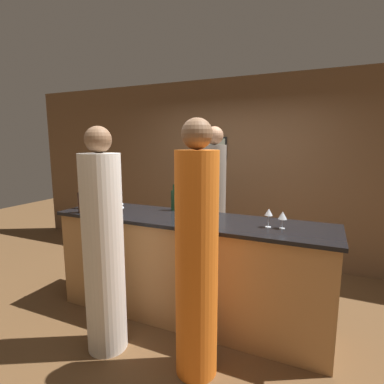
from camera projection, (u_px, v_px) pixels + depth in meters
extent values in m
plane|color=brown|center=(188.00, 315.00, 3.21)|extent=(14.00, 14.00, 0.00)
cube|color=brown|center=(238.00, 171.00, 4.66)|extent=(8.00, 0.06, 2.80)
cube|color=black|center=(213.00, 148.00, 4.72)|extent=(0.44, 0.02, 0.34)
cube|color=#B7C6B2|center=(213.00, 148.00, 4.71)|extent=(0.39, 0.00, 0.29)
cube|color=#B27F4C|center=(188.00, 269.00, 3.13)|extent=(2.80, 0.65, 1.04)
cube|color=black|center=(188.00, 219.00, 3.04)|extent=(2.86, 0.71, 0.04)
cylinder|color=gray|center=(213.00, 218.00, 3.75)|extent=(0.30, 0.30, 1.80)
sphere|color=#A37556|center=(214.00, 136.00, 3.58)|extent=(0.22, 0.22, 0.22)
cylinder|color=silver|center=(104.00, 255.00, 2.58)|extent=(0.35, 0.35, 1.74)
sphere|color=brown|center=(98.00, 140.00, 2.42)|extent=(0.22, 0.22, 0.22)
cylinder|color=orange|center=(197.00, 267.00, 2.29)|extent=(0.33, 0.33, 1.78)
sphere|color=brown|center=(197.00, 134.00, 2.13)|extent=(0.23, 0.23, 0.23)
cylinder|color=black|center=(82.00, 203.00, 3.24)|extent=(0.08, 0.08, 0.22)
cylinder|color=black|center=(81.00, 189.00, 3.22)|extent=(0.03, 0.03, 0.08)
cylinder|color=black|center=(84.00, 200.00, 3.46)|extent=(0.07, 0.07, 0.20)
cylinder|color=black|center=(83.00, 188.00, 3.44)|extent=(0.03, 0.03, 0.09)
cylinder|color=#19381E|center=(174.00, 200.00, 3.36)|extent=(0.07, 0.07, 0.23)
cylinder|color=#19381E|center=(174.00, 187.00, 3.34)|extent=(0.03, 0.03, 0.07)
cylinder|color=silver|center=(268.00, 227.00, 2.69)|extent=(0.05, 0.05, 0.00)
cylinder|color=silver|center=(268.00, 221.00, 2.69)|extent=(0.01, 0.01, 0.10)
cone|color=silver|center=(269.00, 212.00, 2.67)|extent=(0.07, 0.07, 0.06)
cylinder|color=silver|center=(120.00, 212.00, 3.29)|extent=(0.05, 0.05, 0.00)
cylinder|color=silver|center=(120.00, 208.00, 3.28)|extent=(0.01, 0.01, 0.08)
cone|color=silver|center=(120.00, 202.00, 3.27)|extent=(0.08, 0.08, 0.06)
cylinder|color=silver|center=(282.00, 228.00, 2.65)|extent=(0.05, 0.05, 0.00)
cylinder|color=silver|center=(282.00, 224.00, 2.64)|extent=(0.01, 0.01, 0.08)
cone|color=silver|center=(283.00, 215.00, 2.63)|extent=(0.08, 0.08, 0.07)
cylinder|color=silver|center=(189.00, 221.00, 2.90)|extent=(0.05, 0.05, 0.00)
cylinder|color=silver|center=(189.00, 216.00, 2.89)|extent=(0.01, 0.01, 0.09)
cone|color=silver|center=(189.00, 208.00, 2.87)|extent=(0.07, 0.07, 0.06)
cylinder|color=silver|center=(121.00, 216.00, 3.11)|extent=(0.05, 0.05, 0.00)
cylinder|color=silver|center=(121.00, 212.00, 3.10)|extent=(0.01, 0.01, 0.08)
cone|color=silver|center=(120.00, 205.00, 3.09)|extent=(0.08, 0.08, 0.06)
cylinder|color=silver|center=(101.00, 215.00, 3.15)|extent=(0.05, 0.05, 0.00)
cylinder|color=silver|center=(101.00, 211.00, 3.14)|extent=(0.01, 0.01, 0.08)
cone|color=silver|center=(100.00, 204.00, 3.13)|extent=(0.06, 0.06, 0.06)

